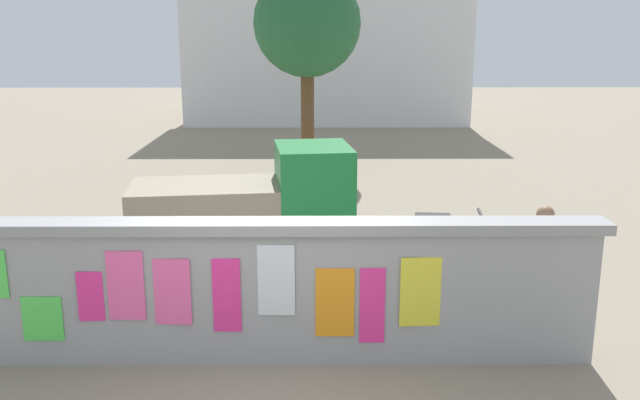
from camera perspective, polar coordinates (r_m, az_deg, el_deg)
The scene contains 9 objects.
ground at distance 15.75m, azimuth -2.20°, elevation 0.32°, with size 60.00×60.00×0.00m, color gray.
poster_wall at distance 7.85m, azimuth -4.11°, elevation -7.43°, with size 7.50×0.42×1.66m.
auto_rickshaw_truck at distance 11.47m, azimuth -5.47°, elevation -0.29°, with size 3.75×1.92×1.85m.
motorcycle at distance 11.36m, azimuth 10.06°, elevation -2.88°, with size 1.90×0.56×0.87m.
bicycle_near at distance 10.29m, azimuth -21.21°, elevation -6.02°, with size 1.71×0.44×0.95m.
bicycle_far at distance 9.19m, azimuth 7.84°, elevation -7.54°, with size 1.70×0.44×0.95m.
person_walking at distance 9.02m, azimuth 17.90°, elevation -4.35°, with size 0.48×0.48×1.62m.
tree_roadside at distance 19.11m, azimuth -1.07°, elevation 14.33°, with size 2.91×2.91×5.32m.
building_background at distance 29.26m, azimuth 0.51°, elevation 13.31°, with size 11.41×5.80×6.70m.
Camera 1 is at (0.51, -7.29, 3.72)m, focal length 38.68 mm.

